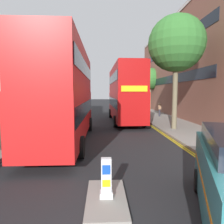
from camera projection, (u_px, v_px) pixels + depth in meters
The scene contains 12 objects.
sidewalk_right at pixel (177, 126), 17.88m from camera, with size 4.00×80.00×0.14m, color gray.
sidewalk_left at pixel (28, 127), 17.25m from camera, with size 4.00×80.00×0.14m, color gray.
kerb_line_outer at pixel (160, 131), 15.79m from camera, with size 0.10×56.00×0.01m, color yellow.
kerb_line_inner at pixel (158, 131), 15.79m from camera, with size 0.10×56.00×0.01m, color yellow.
traffic_island at pixel (106, 199), 5.61m from camera, with size 1.10×2.20×0.10m, color gray.
keep_left_bollard at pixel (106, 180), 5.55m from camera, with size 0.36×0.28×1.11m.
double_decker_bus_away at pixel (65, 92), 12.18m from camera, with size 2.80×10.81×5.64m.
double_decker_bus_oncoming at pixel (125, 92), 20.53m from camera, with size 2.98×10.86×5.64m.
pedestrian_far at pixel (160, 109), 24.27m from camera, with size 0.34×0.22×1.62m.
street_tree_near at pixel (150, 79), 33.65m from camera, with size 3.59×3.59×6.96m.
street_tree_mid at pixel (176, 44), 15.41m from camera, with size 4.30×4.30×8.75m.
townhouse_terrace_right at pixel (202, 70), 27.47m from camera, with size 10.08×28.00×12.20m.
Camera 1 is at (-0.10, -1.38, 3.00)m, focal length 32.34 mm.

